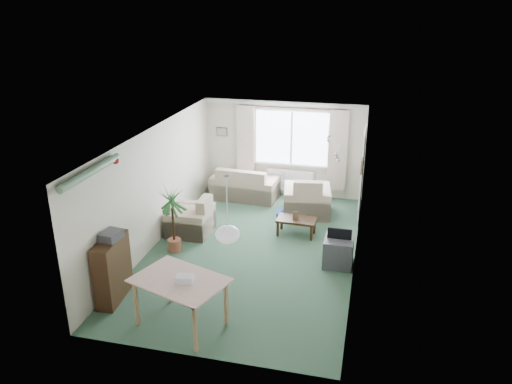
% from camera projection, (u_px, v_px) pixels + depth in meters
% --- Properties ---
extents(ground, '(6.50, 6.50, 0.00)m').
position_uv_depth(ground, '(252.00, 251.00, 9.96)').
color(ground, '#2F4E39').
extents(window, '(1.80, 0.03, 1.30)m').
position_uv_depth(window, '(292.00, 138.00, 12.30)').
color(window, white).
extents(curtain_rod, '(2.60, 0.03, 0.03)m').
position_uv_depth(curtain_rod, '(292.00, 108.00, 11.95)').
color(curtain_rod, black).
extents(curtain_left, '(0.45, 0.08, 2.00)m').
position_uv_depth(curtain_left, '(246.00, 145.00, 12.55)').
color(curtain_left, beige).
extents(curtain_right, '(0.45, 0.08, 2.00)m').
position_uv_depth(curtain_right, '(338.00, 151.00, 12.04)').
color(curtain_right, beige).
extents(radiator, '(1.20, 0.10, 0.55)m').
position_uv_depth(radiator, '(290.00, 180.00, 12.66)').
color(radiator, white).
extents(doorway, '(0.03, 0.95, 2.00)m').
position_uv_depth(doorway, '(362.00, 176.00, 11.16)').
color(doorway, black).
extents(pendant_lamp, '(0.36, 0.36, 0.36)m').
position_uv_depth(pendant_lamp, '(228.00, 234.00, 7.30)').
color(pendant_lamp, white).
extents(tinsel_garland, '(1.60, 1.60, 0.12)m').
position_uv_depth(tinsel_garland, '(91.00, 172.00, 7.47)').
color(tinsel_garland, '#196626').
extents(bauble_cluster_a, '(0.20, 0.20, 0.20)m').
position_uv_depth(bauble_cluster_a, '(328.00, 136.00, 9.69)').
color(bauble_cluster_a, silver).
extents(bauble_cluster_b, '(0.20, 0.20, 0.20)m').
position_uv_depth(bauble_cluster_b, '(338.00, 154.00, 8.54)').
color(bauble_cluster_b, silver).
extents(wall_picture_back, '(0.28, 0.03, 0.22)m').
position_uv_depth(wall_picture_back, '(222.00, 132.00, 12.68)').
color(wall_picture_back, brown).
extents(wall_picture_right, '(0.03, 0.24, 0.30)m').
position_uv_depth(wall_picture_right, '(362.00, 166.00, 10.06)').
color(wall_picture_right, brown).
extents(sofa, '(1.68, 0.97, 0.81)m').
position_uv_depth(sofa, '(245.00, 182.00, 12.50)').
color(sofa, beige).
rests_on(sofa, ground).
extents(armchair_corner, '(1.19, 1.15, 0.94)m').
position_uv_depth(armchair_corner, '(307.00, 195.00, 11.53)').
color(armchair_corner, '#C7AD96').
rests_on(armchair_corner, ground).
extents(armchair_left, '(0.87, 0.92, 0.82)m').
position_uv_depth(armchair_left, '(190.00, 215.00, 10.61)').
color(armchair_left, tan).
rests_on(armchair_left, ground).
extents(coffee_table, '(0.84, 0.49, 0.37)m').
position_uv_depth(coffee_table, '(296.00, 227.00, 10.59)').
color(coffee_table, black).
rests_on(coffee_table, ground).
extents(photo_frame, '(0.12, 0.05, 0.16)m').
position_uv_depth(photo_frame, '(295.00, 215.00, 10.49)').
color(photo_frame, brown).
rests_on(photo_frame, coffee_table).
extents(bookshelf, '(0.37, 0.91, 1.08)m').
position_uv_depth(bookshelf, '(112.00, 269.00, 8.20)').
color(bookshelf, black).
rests_on(bookshelf, ground).
extents(hifi_box, '(0.32, 0.38, 0.14)m').
position_uv_depth(hifi_box, '(111.00, 235.00, 8.01)').
color(hifi_box, '#39383E').
rests_on(hifi_box, bookshelf).
extents(houseplant, '(0.58, 0.58, 1.34)m').
position_uv_depth(houseplant, '(173.00, 220.00, 9.73)').
color(houseplant, '#246121').
rests_on(houseplant, ground).
extents(dining_table, '(1.46, 1.20, 0.78)m').
position_uv_depth(dining_table, '(181.00, 303.00, 7.56)').
color(dining_table, '#9A7753').
rests_on(dining_table, ground).
extents(gift_box, '(0.28, 0.22, 0.12)m').
position_uv_depth(gift_box, '(185.00, 279.00, 7.34)').
color(gift_box, silver).
rests_on(gift_box, dining_table).
extents(tv_cube, '(0.54, 0.60, 0.54)m').
position_uv_depth(tv_cube, '(338.00, 251.00, 9.37)').
color(tv_cube, '#36353A').
rests_on(tv_cube, ground).
extents(pet_bed, '(0.72, 0.72, 0.11)m').
position_uv_depth(pet_bed, '(288.00, 214.00, 11.51)').
color(pet_bed, '#204A96').
rests_on(pet_bed, ground).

